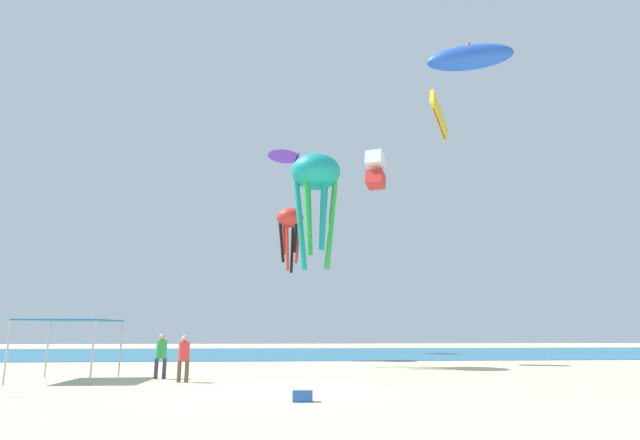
# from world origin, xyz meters

# --- Properties ---
(ground) EXTENTS (110.00, 110.00, 0.10)m
(ground) POSITION_xyz_m (0.00, 0.00, -0.05)
(ground) COLOR beige
(ocean_strip) EXTENTS (110.00, 21.91, 0.03)m
(ocean_strip) POSITION_xyz_m (0.00, 26.58, 0.01)
(ocean_strip) COLOR #1E6B93
(ocean_strip) RESTS_ON ground
(canopy_tent) EXTENTS (3.14, 3.20, 2.36)m
(canopy_tent) POSITION_xyz_m (-8.37, 4.34, 2.25)
(canopy_tent) COLOR #B2B2B7
(canopy_tent) RESTS_ON ground
(person_near_tent) EXTENTS (0.47, 0.43, 1.80)m
(person_near_tent) POSITION_xyz_m (-4.81, 4.75, 1.06)
(person_near_tent) COLOR #33384C
(person_near_tent) RESTS_ON ground
(person_leftmost) EXTENTS (0.46, 0.42, 1.76)m
(person_leftmost) POSITION_xyz_m (-3.61, 3.34, 1.03)
(person_leftmost) COLOR brown
(person_leftmost) RESTS_ON ground
(cooler_box) EXTENTS (0.57, 0.37, 0.35)m
(cooler_box) POSITION_xyz_m (0.82, -2.07, 0.18)
(cooler_box) COLOR blue
(cooler_box) RESTS_ON ground
(kite_octopus_red) EXTENTS (2.67, 2.67, 4.47)m
(kite_octopus_red) POSITION_xyz_m (0.42, 17.13, 9.37)
(kite_octopus_red) COLOR red
(kite_box_white) EXTENTS (1.51, 1.60, 2.49)m
(kite_box_white) POSITION_xyz_m (5.88, 13.51, 12.06)
(kite_box_white) COLOR white
(kite_delta_purple) EXTENTS (4.28, 4.29, 2.49)m
(kite_delta_purple) POSITION_xyz_m (-0.22, 27.62, 18.16)
(kite_delta_purple) COLOR purple
(kite_parafoil_yellow) EXTENTS (2.53, 4.06, 2.74)m
(kite_parafoil_yellow) POSITION_xyz_m (11.75, 18.01, 17.97)
(kite_parafoil_yellow) COLOR yellow
(kite_inflatable_blue) EXTENTS (5.64, 3.45, 2.14)m
(kite_inflatable_blue) POSITION_xyz_m (11.64, 11.03, 18.85)
(kite_inflatable_blue) COLOR blue
(kite_octopus_teal) EXTENTS (4.05, 4.05, 6.85)m
(kite_octopus_teal) POSITION_xyz_m (1.90, 11.15, 10.70)
(kite_octopus_teal) COLOR teal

